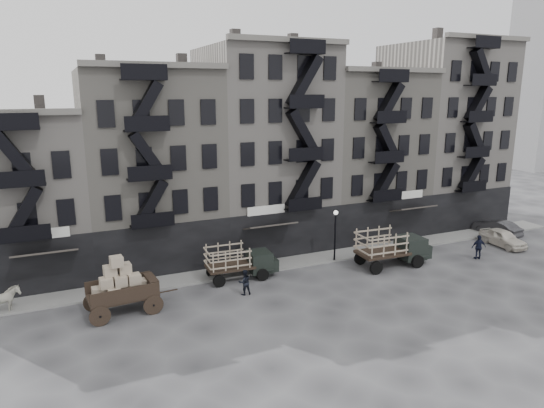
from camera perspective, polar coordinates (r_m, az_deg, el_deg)
name	(u,v)px	position (r m, az deg, el deg)	size (l,w,h in m)	color
ground	(318,279)	(36.25, 5.39, -8.72)	(140.00, 140.00, 0.00)	#38383A
sidewalk	(295,262)	(39.30, 2.70, -6.78)	(55.00, 2.50, 0.15)	slate
building_west	(12,197)	(39.87, -28.31, 0.77)	(10.00, 11.35, 13.20)	#9A948D
building_midwest	(150,167)	(40.04, -14.17, 4.19)	(10.00, 11.35, 16.20)	gray
building_center	(265,149)	(42.73, -0.86, 6.50)	(10.00, 11.35, 18.20)	#9A948D
building_mideast	(360,154)	(47.66, 10.32, 5.78)	(10.00, 11.35, 16.20)	gray
building_east	(442,135)	(53.75, 19.32, 7.69)	(10.00, 11.35, 19.20)	#9A948D
lamp_post	(335,229)	(38.91, 7.46, -2.89)	(0.36, 0.36, 4.28)	black
horse	(1,302)	(34.42, -29.28, -10.02)	(1.00, 2.18, 1.85)	beige
wagon	(119,281)	(31.46, -17.52, -8.64)	(4.59, 2.75, 3.73)	black
stake_truck_west	(240,259)	(35.64, -3.84, -6.51)	(5.33, 2.40, 2.62)	black
stake_truck_east	(392,245)	(39.17, 13.93, -4.70)	(6.13, 2.77, 3.02)	black
car_east	(503,238)	(47.71, 25.51, -3.61)	(1.77, 4.41, 1.50)	beige
car_far	(497,228)	(50.94, 24.96, -2.55)	(1.58, 4.54, 1.49)	#262628
pedestrian_mid	(245,282)	(33.18, -3.24, -9.17)	(0.86, 0.67, 1.77)	black
policeman	(479,247)	(43.19, 23.14, -4.69)	(1.19, 0.50, 2.04)	black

